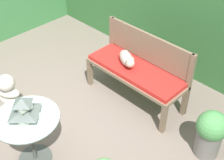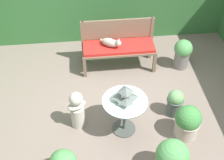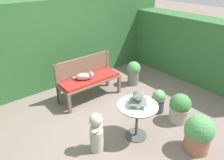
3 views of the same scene
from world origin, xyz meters
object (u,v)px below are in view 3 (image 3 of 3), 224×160
garden_bench (90,81)px  cat (84,76)px  potted_plant_patio_mid (180,108)px  potted_plant_table_far (158,101)px  pagoda_birdhouse (138,99)px  garden_bust (96,132)px  potted_plant_bench_right (133,72)px  potted_plant_path_edge (199,134)px  patio_table (137,112)px

garden_bench → cat: cat is taller
potted_plant_patio_mid → potted_plant_table_far: 0.45m
pagoda_birdhouse → garden_bust: (-0.71, 0.17, -0.41)m
cat → potted_plant_bench_right: size_ratio=0.63×
potted_plant_path_edge → garden_bust: bearing=140.9°
garden_bust → potted_plant_bench_right: 2.37m
cat → potted_plant_path_edge: (0.57, -2.37, -0.27)m
cat → patio_table: (0.04, -1.54, -0.09)m
pagoda_birdhouse → potted_plant_bench_right: pagoda_birdhouse is taller
patio_table → potted_plant_bench_right: bearing=47.5°
potted_plant_table_far → garden_bench: bearing=120.3°
patio_table → potted_plant_bench_right: 1.94m
patio_table → potted_plant_path_edge: patio_table is taller
potted_plant_patio_mid → potted_plant_table_far: potted_plant_patio_mid is taller
patio_table → pagoda_birdhouse: size_ratio=2.38×
garden_bench → garden_bust: garden_bust is taller
potted_plant_table_far → potted_plant_path_edge: bearing=-107.3°
pagoda_birdhouse → garden_bust: bearing=166.4°
potted_plant_bench_right → patio_table: bearing=-132.5°
garden_bench → pagoda_birdhouse: bearing=-93.7°
pagoda_birdhouse → garden_bust: 0.84m
cat → potted_plant_table_far: size_ratio=0.77×
potted_plant_bench_right → cat: bearing=175.3°
garden_bust → potted_plant_bench_right: size_ratio=1.15×
potted_plant_patio_mid → potted_plant_path_edge: bearing=-122.8°
cat → garden_bust: cat is taller
garden_bust → potted_plant_path_edge: 1.60m
patio_table → potted_plant_table_far: 0.93m
cat → potted_plant_patio_mid: size_ratio=0.67×
cat → garden_bust: size_ratio=0.55×
patio_table → potted_plant_table_far: bearing=16.0°
garden_bust → potted_plant_path_edge: (1.24, -1.01, -0.03)m
patio_table → potted_plant_table_far: size_ratio=1.37×
potted_plant_path_edge → potted_plant_table_far: bearing=72.7°
garden_bust → potted_plant_patio_mid: 1.69m
cat → pagoda_birdhouse: 1.54m
pagoda_birdhouse → potted_plant_table_far: 1.02m
garden_bench → potted_plant_path_edge: potted_plant_path_edge is taller
potted_plant_path_edge → patio_table: bearing=122.2°
garden_bust → patio_table: bearing=-39.9°
patio_table → potted_plant_bench_right: patio_table is taller
garden_bench → potted_plant_path_edge: bearing=-79.9°
cat → garden_bench: bearing=34.9°
cat → garden_bust: bearing=-86.3°
potted_plant_patio_mid → garden_bench: bearing=115.5°
patio_table → pagoda_birdhouse: 0.25m
cat → potted_plant_path_edge: size_ratio=0.60×
patio_table → garden_bust: 0.75m
cat → patio_table: bearing=-58.5°
garden_bench → cat: 0.21m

